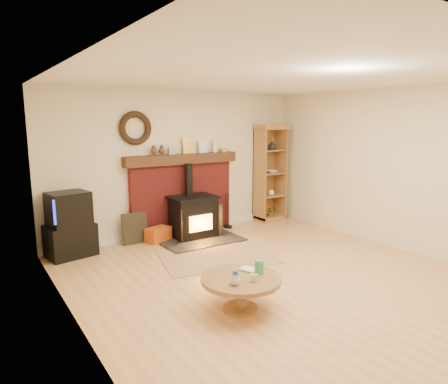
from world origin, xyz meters
TOP-DOWN VIEW (x-y plane):
  - ground at (0.00, 0.00)m, footprint 5.50×5.50m
  - room_shell at (-0.02, 0.09)m, footprint 5.02×5.52m
  - chimney_breast at (0.00, 2.67)m, footprint 2.20×0.22m
  - wood_stove at (0.02, 2.28)m, footprint 1.40×1.00m
  - area_rug at (-0.20, 1.15)m, footprint 1.91×1.52m
  - tv_unit at (-2.05, 2.47)m, footprint 0.77×0.60m
  - curio_cabinet at (1.98, 2.55)m, footprint 0.64×0.46m
  - firelog_box at (-0.62, 2.40)m, footprint 0.47×0.37m
  - leaning_painting at (-0.98, 2.55)m, footprint 0.44×0.12m
  - fire_tools at (0.90, 2.50)m, footprint 0.16×0.16m
  - coffee_table at (-0.90, -0.43)m, footprint 0.89×0.89m

SIDE VIEW (x-z plane):
  - ground at x=0.00m, z-range 0.00..0.00m
  - area_rug at x=-0.20m, z-range 0.00..0.01m
  - fire_tools at x=0.90m, z-range -0.24..0.46m
  - firelog_box at x=-0.62m, z-range 0.00..0.26m
  - leaning_painting at x=-0.98m, z-range 0.00..0.53m
  - coffee_table at x=-0.90m, z-range 0.04..0.58m
  - wood_stove at x=0.02m, z-range -0.29..1.03m
  - tv_unit at x=-2.05m, z-range -0.02..0.99m
  - chimney_breast at x=0.00m, z-range -0.09..1.69m
  - curio_cabinet at x=1.98m, z-range 0.00..2.00m
  - room_shell at x=-0.02m, z-range 0.41..3.02m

